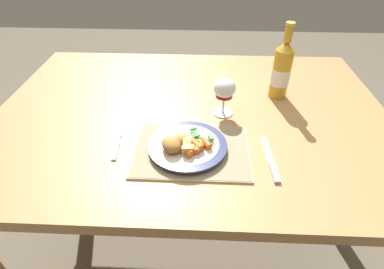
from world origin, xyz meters
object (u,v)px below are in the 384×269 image
object	(u,v)px
dinner_plate	(187,146)
wine_glass	(224,90)
dining_table	(191,129)
table_knife	(271,162)
fork	(116,148)
bottle	(281,70)

from	to	relation	value
dinner_plate	wine_glass	world-z (taller)	wine_glass
dining_table	wine_glass	world-z (taller)	wine_glass
table_knife	wine_glass	xyz separation A→B (m)	(-0.13, 0.25, 0.09)
dining_table	fork	bearing A→B (deg)	-134.73
dinner_plate	wine_glass	size ratio (longest dim) A/B	1.76
dining_table	dinner_plate	xyz separation A→B (m)	(-0.00, -0.21, 0.10)
table_knife	bottle	xyz separation A→B (m)	(0.08, 0.38, 0.10)
dining_table	bottle	size ratio (longest dim) A/B	5.02
dining_table	dinner_plate	distance (m)	0.24
dinner_plate	bottle	bearing A→B (deg)	45.99
dining_table	bottle	distance (m)	0.39
dining_table	table_knife	distance (m)	0.36
fork	bottle	distance (m)	0.64
wine_glass	bottle	world-z (taller)	bottle
dining_table	fork	distance (m)	0.31
dinner_plate	table_knife	distance (m)	0.24
wine_glass	dining_table	bearing A→B (deg)	173.98
dining_table	dinner_plate	bearing A→B (deg)	-90.43
fork	bottle	world-z (taller)	bottle
fork	bottle	bearing A→B (deg)	32.02
wine_glass	table_knife	bearing A→B (deg)	-62.69
fork	dinner_plate	bearing A→B (deg)	0.27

